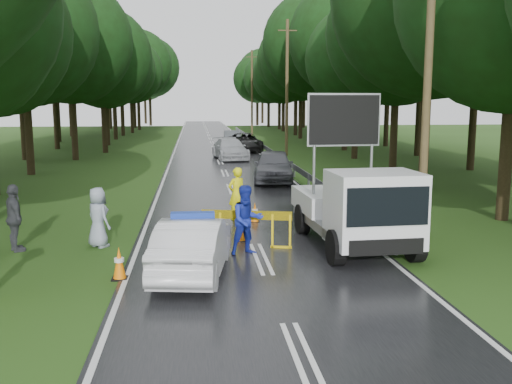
{
  "coord_description": "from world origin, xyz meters",
  "views": [
    {
      "loc": [
        -1.7,
        -14.52,
        4.16
      ],
      "look_at": [
        0.2,
        3.08,
        1.3
      ],
      "focal_mm": 40.0,
      "sensor_mm": 36.0,
      "label": 1
    }
  ],
  "objects": [
    {
      "name": "queue_car_third",
      "position": [
        2.37,
        31.87,
        0.75
      ],
      "size": [
        2.77,
        5.54,
        1.51
      ],
      "primitive_type": "imported",
      "rotation": [
        0.0,
        0.0,
        0.05
      ],
      "color": "black",
      "rests_on": "ground"
    },
    {
      "name": "officer",
      "position": [
        -0.27,
        5.0,
        0.93
      ],
      "size": [
        0.81,
        0.73,
        1.86
      ],
      "primitive_type": "imported",
      "rotation": [
        0.0,
        0.0,
        3.67
      ],
      "color": "#F0EE0D",
      "rests_on": "ground"
    },
    {
      "name": "cone_right",
      "position": [
        2.79,
        2.35,
        0.39
      ],
      "size": [
        0.38,
        0.38,
        0.8
      ],
      "color": "black",
      "rests_on": "ground"
    },
    {
      "name": "work_truck",
      "position": [
        2.8,
        0.76,
        1.17
      ],
      "size": [
        2.67,
        5.52,
        4.31
      ],
      "rotation": [
        0.0,
        0.0,
        0.05
      ],
      "color": "gray",
      "rests_on": "ground"
    },
    {
      "name": "cone_center",
      "position": [
        -0.36,
        2.0,
        0.38
      ],
      "size": [
        0.37,
        0.37,
        0.79
      ],
      "color": "black",
      "rests_on": "ground"
    },
    {
      "name": "utility_pole_mid",
      "position": [
        5.2,
        28.0,
        5.06
      ],
      "size": [
        1.4,
        0.24,
        10.0
      ],
      "color": "#4F3F25",
      "rests_on": "ground"
    },
    {
      "name": "cone_left_mid",
      "position": [
        -2.0,
        3.0,
        0.34
      ],
      "size": [
        0.34,
        0.34,
        0.71
      ],
      "color": "black",
      "rests_on": "ground"
    },
    {
      "name": "queue_car_second",
      "position": [
        0.8,
        25.87,
        0.73
      ],
      "size": [
        2.67,
        5.27,
        1.47
      ],
      "primitive_type": "imported",
      "rotation": [
        0.0,
        0.0,
        0.12
      ],
      "color": "#A7A9AF",
      "rests_on": "ground"
    },
    {
      "name": "guardrail",
      "position": [
        3.7,
        29.67,
        0.55
      ],
      "size": [
        0.12,
        60.06,
        0.7
      ],
      "color": "gray",
      "rests_on": "ground"
    },
    {
      "name": "utility_pole_far",
      "position": [
        5.2,
        54.0,
        5.06
      ],
      "size": [
        1.4,
        0.24,
        10.0
      ],
      "color": "#4F3F25",
      "rests_on": "ground"
    },
    {
      "name": "barrier",
      "position": [
        -0.28,
        1.23,
        0.81
      ],
      "size": [
        2.53,
        0.68,
        1.07
      ],
      "rotation": [
        0.0,
        0.0,
        -0.25
      ],
      "color": "yellow",
      "rests_on": "ground"
    },
    {
      "name": "bystander_mid",
      "position": [
        -6.68,
        1.5,
        0.95
      ],
      "size": [
        0.96,
        1.19,
        1.89
      ],
      "primitive_type": "imported",
      "rotation": [
        0.0,
        0.0,
        2.11
      ],
      "color": "#3C3E43",
      "rests_on": "ground"
    },
    {
      "name": "cone_far",
      "position": [
        0.32,
        4.61,
        0.34
      ],
      "size": [
        0.33,
        0.33,
        0.69
      ],
      "color": "black",
      "rests_on": "ground"
    },
    {
      "name": "road",
      "position": [
        0.0,
        30.0,
        0.01
      ],
      "size": [
        7.0,
        140.0,
        0.02
      ],
      "primitive_type": "cube",
      "color": "black",
      "rests_on": "ground"
    },
    {
      "name": "civilian",
      "position": [
        -0.32,
        0.5,
        0.95
      ],
      "size": [
        1.09,
        0.95,
        1.9
      ],
      "primitive_type": "imported",
      "rotation": [
        0.0,
        0.0,
        0.29
      ],
      "color": "#1828A2",
      "rests_on": "ground"
    },
    {
      "name": "cone_near_left",
      "position": [
        -3.5,
        -1.36,
        0.38
      ],
      "size": [
        0.37,
        0.37,
        0.78
      ],
      "color": "black",
      "rests_on": "ground"
    },
    {
      "name": "utility_pole_near",
      "position": [
        5.2,
        2.0,
        5.06
      ],
      "size": [
        1.4,
        0.24,
        10.0
      ],
      "color": "#4F3F25",
      "rests_on": "ground"
    },
    {
      "name": "queue_car_fourth",
      "position": [
        1.77,
        38.38,
        0.69
      ],
      "size": [
        1.52,
        4.19,
        1.37
      ],
      "primitive_type": "imported",
      "rotation": [
        0.0,
        0.0,
        -0.02
      ],
      "color": "#45494D",
      "rests_on": "ground"
    },
    {
      "name": "bystander_right",
      "position": [
        -4.47,
        1.75,
        0.86
      ],
      "size": [
        0.97,
        0.99,
        1.73
      ],
      "primitive_type": "imported",
      "rotation": [
        0.0,
        0.0,
        2.3
      ],
      "color": "#8C96A8",
      "rests_on": "ground"
    },
    {
      "name": "queue_car_first",
      "position": [
        2.32,
        14.33,
        0.83
      ],
      "size": [
        2.59,
        5.07,
        1.65
      ],
      "primitive_type": "imported",
      "rotation": [
        0.0,
        0.0,
        -0.13
      ],
      "color": "#414349",
      "rests_on": "ground"
    },
    {
      "name": "ground",
      "position": [
        0.0,
        0.0,
        0.0
      ],
      "size": [
        160.0,
        160.0,
        0.0
      ],
      "primitive_type": "plane",
      "color": "#264513",
      "rests_on": "ground"
    },
    {
      "name": "police_sedan",
      "position": [
        -1.77,
        -1.17,
        0.69
      ],
      "size": [
        2.07,
        4.36,
        1.52
      ],
      "rotation": [
        0.0,
        0.0,
        2.99
      ],
      "color": "silver",
      "rests_on": "ground"
    }
  ]
}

